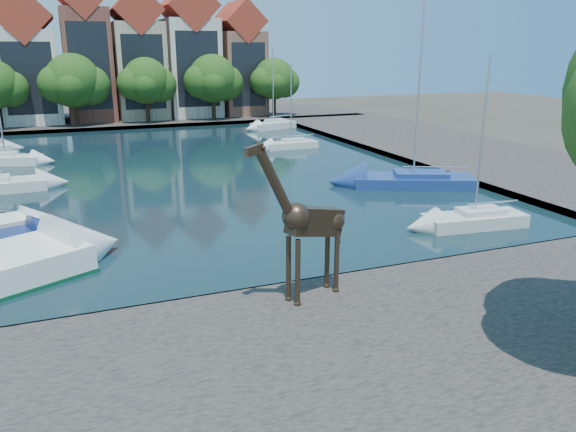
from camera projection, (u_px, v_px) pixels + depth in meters
name	position (u px, v px, depth m)	size (l,w,h in m)	color
ground	(288.00, 293.00, 21.48)	(160.00, 160.00, 0.00)	#38332B
water_basin	(173.00, 170.00, 42.85)	(38.00, 50.00, 0.08)	black
near_quay	(382.00, 386.00, 15.17)	(50.00, 14.00, 0.50)	#46403D
far_quay	(127.00, 120.00, 71.30)	(60.00, 16.00, 0.50)	#46403D
right_quay	(445.00, 147.00, 51.57)	(14.00, 52.00, 0.50)	#46403D
townhouse_west_inner	(29.00, 63.00, 65.56)	(6.43, 9.18, 15.15)	silver
townhouse_center	(87.00, 54.00, 67.55)	(5.44, 9.18, 16.93)	brown
townhouse_east_inner	(138.00, 59.00, 69.84)	(5.94, 9.18, 15.79)	tan
townhouse_east_mid	(190.00, 55.00, 72.02)	(6.43, 9.18, 16.65)	beige
townhouse_east_end	(238.00, 63.00, 74.59)	(5.44, 9.18, 14.43)	brown
far_tree_mid_west	(74.00, 83.00, 62.88)	(7.80, 6.00, 8.00)	#332114
far_tree_mid_east	(147.00, 82.00, 65.73)	(7.02, 5.40, 7.52)	#332114
far_tree_east	(213.00, 80.00, 68.51)	(7.54, 5.80, 7.84)	#332114
far_tree_far_east	(275.00, 80.00, 71.37)	(6.76, 5.20, 7.36)	#332114
giraffe_statue	(308.00, 222.00, 19.15)	(3.94, 1.59, 5.73)	#332619
sailboat_left_d	(6.00, 158.00, 44.69)	(5.60, 3.36, 8.15)	white
sailboat_right_a	(474.00, 217.00, 29.09)	(5.52, 2.46, 8.66)	silver
sailboat_right_b	(413.00, 178.00, 37.59)	(8.36, 5.71, 12.36)	navy
sailboat_right_c	(291.00, 143.00, 51.96)	(4.94, 1.87, 7.57)	silver
sailboat_right_d	(273.00, 124.00, 64.52)	(5.64, 3.33, 9.07)	silver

